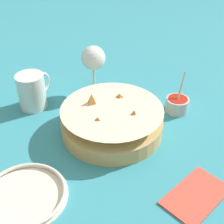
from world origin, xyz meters
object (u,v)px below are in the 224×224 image
beer_mug (32,92)px  side_plate (24,195)px  wine_glass (93,60)px  sauce_cup (177,104)px  food_basket (112,121)px

beer_mug → side_plate: bearing=-143.3°
wine_glass → side_plate: size_ratio=0.85×
sauce_cup → side_plate: 0.47m
wine_glass → side_plate: 0.43m
sauce_cup → wine_glass: wine_glass is taller
wine_glass → beer_mug: size_ratio=1.27×
sauce_cup → side_plate: sauce_cup is taller
sauce_cup → beer_mug: sauce_cup is taller
wine_glass → food_basket: bearing=-135.9°
side_plate → beer_mug: bearing=36.7°
food_basket → side_plate: (-0.27, 0.05, -0.02)m
beer_mug → sauce_cup: bearing=-64.7°
sauce_cup → wine_glass: 0.27m
food_basket → sauce_cup: bearing=-34.5°
wine_glass → beer_mug: bearing=143.3°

